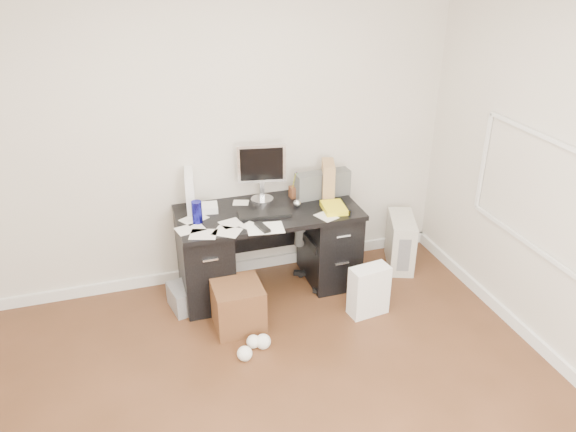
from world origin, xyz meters
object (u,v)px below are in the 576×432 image
at_px(desk, 269,247).
at_px(pc_tower, 400,242).
at_px(keyboard, 265,214).
at_px(lcd_monitor, 262,173).
at_px(wicker_basket, 238,306).
at_px(office_chair, 329,230).

height_order(desk, pc_tower, desk).
bearing_deg(pc_tower, keyboard, -156.16).
xyz_separation_m(desk, keyboard, (-0.05, -0.08, 0.36)).
distance_m(lcd_monitor, wicker_basket, 1.12).
bearing_deg(lcd_monitor, pc_tower, 0.57).
distance_m(desk, wicker_basket, 0.63).
bearing_deg(desk, office_chair, -2.29).
bearing_deg(office_chair, wicker_basket, -157.50).
bearing_deg(keyboard, office_chair, 13.00).
bearing_deg(lcd_monitor, keyboard, -91.41).
bearing_deg(desk, lcd_monitor, 88.82).
relative_size(desk, wicker_basket, 4.00).
distance_m(lcd_monitor, keyboard, 0.38).
height_order(desk, keyboard, keyboard).
distance_m(keyboard, office_chair, 0.65).
xyz_separation_m(keyboard, office_chair, (0.59, 0.06, -0.28)).
distance_m(keyboard, pc_tower, 1.42).
height_order(keyboard, pc_tower, keyboard).
bearing_deg(pc_tower, office_chair, -157.88).
relative_size(desk, pc_tower, 3.10).
relative_size(desk, office_chair, 1.54).
bearing_deg(lcd_monitor, office_chair, -13.31).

